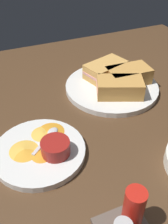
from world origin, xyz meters
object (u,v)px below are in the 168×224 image
object	(u,v)px
condiment_caddy	(128,222)
ramekin_dark_sauce	(107,69)
spoon_by_dark_ramekin	(105,82)
plate_chips_companion	(39,151)
sandwich_half_extra	(106,70)
spoon_by_gravy_ramekin	(50,135)
ramekin_light_gravy	(55,147)
sandwich_half_near	(120,87)
plate_sandwich_main	(112,87)
sandwich_half_far	(129,75)

from	to	relation	value
condiment_caddy	ramekin_dark_sauce	bearing A→B (deg)	-113.31
spoon_by_dark_ramekin	plate_chips_companion	size ratio (longest dim) A/B	0.43
sandwich_half_extra	spoon_by_gravy_ramekin	xyz separation A→B (cm)	(24.85, 19.98, -2.04)
ramekin_light_gravy	condiment_caddy	bearing A→B (deg)	105.30
ramekin_light_gravy	plate_chips_companion	bearing A→B (deg)	-39.81
ramekin_dark_sauce	sandwich_half_near	bearing A→B (deg)	80.34
spoon_by_gravy_ramekin	sandwich_half_near	bearing A→B (deg)	-159.07
sandwich_half_near	plate_chips_companion	distance (cm)	30.16
sandwich_half_extra	spoon_by_gravy_ramekin	world-z (taller)	sandwich_half_extra
plate_chips_companion	ramekin_light_gravy	distance (cm)	4.85
plate_sandwich_main	ramekin_dark_sauce	world-z (taller)	ramekin_dark_sauce
ramekin_light_gravy	condiment_caddy	world-z (taller)	condiment_caddy
sandwich_half_near	spoon_by_gravy_ramekin	bearing A→B (deg)	20.93
sandwich_half_near	ramekin_light_gravy	xyz separation A→B (cm)	(24.25, 14.80, -0.61)
plate_sandwich_main	spoon_by_gravy_ramekin	xyz separation A→B (cm)	(24.40, 14.57, 1.16)
ramekin_light_gravy	ramekin_dark_sauce	bearing A→B (deg)	-134.77
plate_sandwich_main	spoon_by_gravy_ramekin	distance (cm)	28.44
ramekin_light_gravy	spoon_by_dark_ramekin	bearing A→B (deg)	-136.40
sandwich_half_near	ramekin_light_gravy	distance (cm)	28.42
plate_chips_companion	ramekin_light_gravy	world-z (taller)	ramekin_light_gravy
sandwich_half_extra	plate_sandwich_main	bearing A→B (deg)	85.22
sandwich_half_near	sandwich_half_extra	size ratio (longest dim) A/B	1.01
plate_sandwich_main	spoon_by_dark_ramekin	size ratio (longest dim) A/B	3.19
sandwich_half_near	ramekin_light_gravy	world-z (taller)	sandwich_half_near
spoon_by_gravy_ramekin	condiment_caddy	xyz separation A→B (cm)	(-5.45, 26.71, 1.44)
sandwich_half_near	sandwich_half_extra	world-z (taller)	same
plate_sandwich_main	spoon_by_dark_ramekin	distance (cm)	2.68
sandwich_half_near	ramekin_dark_sauce	size ratio (longest dim) A/B	2.30
sandwich_half_extra	ramekin_light_gravy	xyz separation A→B (cm)	(25.16, 25.62, -0.61)
sandwich_half_far	spoon_by_gravy_ramekin	size ratio (longest dim) A/B	1.61
sandwich_half_near	spoon_by_dark_ramekin	xyz separation A→B (cm)	(1.05, -7.30, -2.04)
ramekin_dark_sauce	plate_chips_companion	world-z (taller)	ramekin_dark_sauce
spoon_by_gravy_ramekin	sandwich_half_extra	bearing A→B (deg)	-141.20
plate_chips_companion	condiment_caddy	size ratio (longest dim) A/B	2.21
plate_sandwich_main	spoon_by_dark_ramekin	world-z (taller)	spoon_by_dark_ramekin
sandwich_half_far	spoon_by_gravy_ramekin	world-z (taller)	sandwich_half_far
spoon_by_dark_ramekin	ramekin_light_gravy	world-z (taller)	ramekin_light_gravy
spoon_by_gravy_ramekin	spoon_by_dark_ramekin	bearing A→B (deg)	-144.29
sandwich_half_near	spoon_by_dark_ramekin	size ratio (longest dim) A/B	1.67
ramekin_dark_sauce	spoon_by_gravy_ramekin	xyz separation A→B (cm)	(25.93, 20.81, -1.62)
plate_chips_companion	spoon_by_gravy_ramekin	size ratio (longest dim) A/B	2.50
spoon_by_dark_ramekin	ramekin_light_gravy	size ratio (longest dim) A/B	1.38
plate_sandwich_main	ramekin_light_gravy	xyz separation A→B (cm)	(24.71, 20.21, 2.59)
sandwich_half_far	spoon_by_gravy_ramekin	distance (cm)	33.04
sandwich_half_near	plate_sandwich_main	bearing A→B (deg)	-94.78
sandwich_half_extra	ramekin_light_gravy	bearing A→B (deg)	45.52
spoon_by_dark_ramekin	condiment_caddy	xyz separation A→B (cm)	(17.44, 43.16, 1.44)
sandwich_half_near	spoon_by_gravy_ramekin	world-z (taller)	sandwich_half_near
ramekin_dark_sauce	spoon_by_dark_ramekin	bearing A→B (deg)	55.16
spoon_by_dark_ramekin	sandwich_half_far	bearing A→B (deg)	161.29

